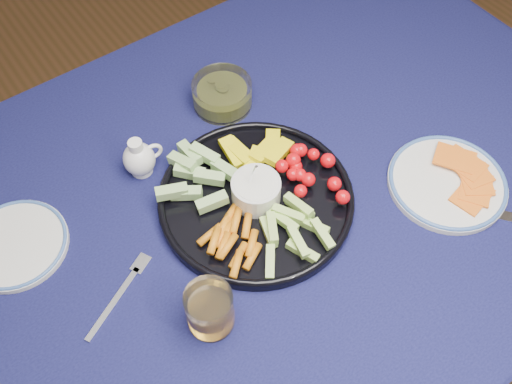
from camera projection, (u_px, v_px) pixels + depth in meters
dining_table at (243, 227)px, 1.18m from camera, size 1.67×1.07×0.75m
crudite_platter at (255, 197)px, 1.09m from camera, size 0.38×0.38×0.12m
creamer_pitcher at (140, 159)px, 1.12m from camera, size 0.08×0.06×0.09m
pickle_bowl at (222, 95)px, 1.23m from camera, size 0.13×0.13×0.06m
cheese_plate at (448, 181)px, 1.12m from camera, size 0.23×0.23×0.03m
juice_tumbler at (210, 311)px, 0.94m from camera, size 0.08×0.08×0.09m
fork_left at (123, 289)px, 1.00m from camera, size 0.17×0.10×0.00m
fork_right at (475, 210)px, 1.10m from camera, size 0.12×0.14×0.00m
side_plate_extra at (15, 244)px, 1.05m from camera, size 0.19×0.19×0.02m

